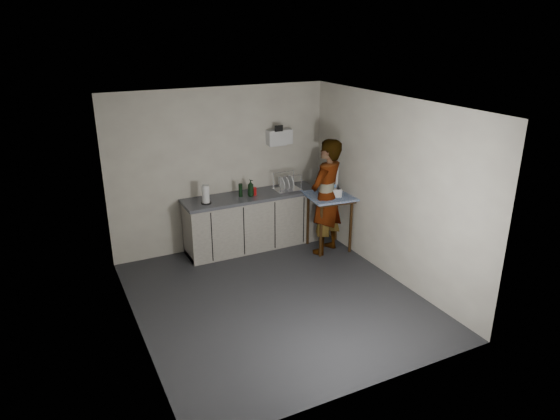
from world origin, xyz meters
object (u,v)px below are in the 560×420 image
side_table (330,202)px  soap_bottle (251,188)px  bakery_box (330,188)px  dish_rack (287,186)px  dark_bottle (241,190)px  standing_man (326,197)px  paper_towel (206,195)px  kitchen_counter (252,222)px  soda_can (254,191)px

side_table → soap_bottle: size_ratio=3.40×
bakery_box → dish_rack: bearing=155.5°
side_table → dish_rack: (-0.49, 0.55, 0.18)m
side_table → dark_bottle: 1.44m
dark_bottle → bakery_box: 1.43m
standing_man → paper_towel: (-1.77, 0.61, 0.12)m
dark_bottle → bakery_box: bearing=-22.9°
side_table → soap_bottle: soap_bottle is taller
kitchen_counter → dark_bottle: (-0.20, -0.01, 0.59)m
soap_bottle → dark_bottle: (-0.15, 0.05, -0.03)m
dish_rack → bakery_box: size_ratio=0.93×
soda_can → dish_rack: (0.58, -0.01, 0.00)m
kitchen_counter → soda_can: size_ratio=17.63×
bakery_box → dark_bottle: bearing=177.5°
soap_bottle → bakery_box: bakery_box is taller
soap_bottle → dish_rack: 0.65m
side_table → soap_bottle: (-1.14, 0.54, 0.24)m
dark_bottle → bakery_box: (1.31, -0.55, 0.00)m
standing_man → dish_rack: standing_man is taller
standing_man → paper_towel: 1.88m
standing_man → dark_bottle: bearing=-58.1°
soap_bottle → standing_man: bearing=-31.6°
soda_can → soap_bottle: bearing=-167.5°
standing_man → dish_rack: bearing=-87.7°
kitchen_counter → bakery_box: bearing=-26.6°
standing_man → dark_bottle: 1.36m
soap_bottle → bakery_box: (1.16, -0.50, -0.03)m
kitchen_counter → bakery_box: size_ratio=4.99×
soda_can → standing_man: bearing=-34.2°
dark_bottle → paper_towel: 0.60m
side_table → dish_rack: 0.76m
standing_man → bakery_box: 0.21m
side_table → soda_can: size_ratio=7.23×
dish_rack → bakery_box: (0.51, -0.51, 0.04)m
standing_man → soda_can: size_ratio=14.63×
kitchen_counter → bakery_box: 1.38m
kitchen_counter → soda_can: bearing=-56.6°
standing_man → bakery_box: standing_man is taller
soda_can → paper_towel: size_ratio=0.44×
soda_can → bakery_box: 1.21m
paper_towel → standing_man: bearing=-19.1°
soda_can → bakery_box: size_ratio=0.28×
soap_bottle → dish_rack: bearing=0.9°
soap_bottle → dish_rack: (0.65, 0.01, -0.07)m
kitchen_counter → dark_bottle: 0.62m
standing_man → kitchen_counter: bearing=-63.0°
bakery_box → soda_can: bearing=175.0°
side_table → standing_man: size_ratio=0.49×
standing_man → dish_rack: size_ratio=4.47×
kitchen_counter → dark_bottle: dark_bottle is taller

